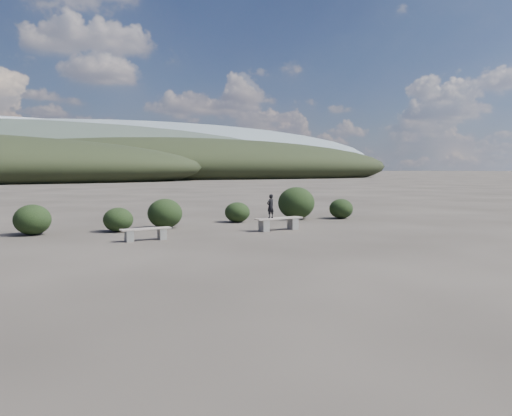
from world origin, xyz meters
TOP-DOWN VIEW (x-y plane):
  - ground at (0.00, 0.00)m, footprint 1200.00×1200.00m
  - bench_left at (-3.53, 5.48)m, footprint 1.66×0.41m
  - bench_right at (1.68, 5.90)m, footprint 1.98×0.53m
  - seated_person at (1.31, 5.88)m, footprint 0.38×0.30m
  - shrub_a at (-3.86, 8.26)m, footprint 1.10×1.10m
  - shrub_b at (-1.97, 8.57)m, footprint 1.36×1.36m
  - shrub_c at (1.49, 9.29)m, footprint 1.11×1.11m
  - shrub_d at (4.58, 9.39)m, footprint 1.71×1.71m
  - shrub_e at (6.56, 8.58)m, footprint 1.12×1.12m
  - shrub_f at (-6.76, 8.70)m, footprint 1.28×1.28m
  - mountain_ridges at (-7.48, 339.06)m, footprint 500.00×400.00m

SIDE VIEW (x-z plane):
  - ground at x=0.00m, z-range 0.00..0.00m
  - bench_left at x=-3.53m, z-range 0.04..0.45m
  - bench_right at x=1.68m, z-range 0.05..0.54m
  - shrub_c at x=1.49m, z-range 0.00..0.88m
  - shrub_a at x=-3.86m, z-range 0.00..0.90m
  - shrub_e at x=6.56m, z-range 0.00..0.93m
  - shrub_f at x=-6.76m, z-range 0.00..1.08m
  - shrub_b at x=-1.97m, z-range 0.00..1.17m
  - shrub_d at x=4.58m, z-range 0.00..1.50m
  - seated_person at x=1.31m, z-range 0.49..1.39m
  - mountain_ridges at x=-7.48m, z-range -17.16..38.84m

